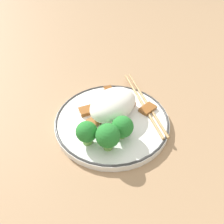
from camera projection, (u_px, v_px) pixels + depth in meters
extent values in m
plane|color=#9E7A56|center=(112.00, 123.00, 0.49)|extent=(3.00, 3.00, 0.00)
cylinder|color=white|center=(112.00, 121.00, 0.49)|extent=(0.25, 0.25, 0.01)
torus|color=#333333|center=(112.00, 119.00, 0.48)|extent=(0.25, 0.25, 0.00)
ellipsoid|color=white|center=(113.00, 104.00, 0.47)|extent=(0.12, 0.08, 0.06)
cylinder|color=#72AD4C|center=(88.00, 140.00, 0.43)|extent=(0.02, 0.02, 0.02)
sphere|color=#267A2D|center=(87.00, 132.00, 0.41)|extent=(0.04, 0.04, 0.04)
cylinder|color=#72AD4C|center=(108.00, 145.00, 0.42)|extent=(0.02, 0.02, 0.02)
sphere|color=#267A2D|center=(108.00, 136.00, 0.40)|extent=(0.05, 0.05, 0.05)
cylinder|color=#72AD4C|center=(122.00, 135.00, 0.44)|extent=(0.01, 0.01, 0.01)
sphere|color=#267A2D|center=(122.00, 127.00, 0.42)|extent=(0.04, 0.04, 0.04)
cube|color=#9E6633|center=(94.00, 122.00, 0.47)|extent=(0.03, 0.03, 0.01)
cube|color=brown|center=(88.00, 110.00, 0.50)|extent=(0.05, 0.04, 0.01)
cube|color=brown|center=(127.00, 103.00, 0.52)|extent=(0.02, 0.04, 0.01)
cube|color=brown|center=(148.00, 109.00, 0.50)|extent=(0.04, 0.03, 0.01)
cube|color=brown|center=(109.00, 91.00, 0.55)|extent=(0.03, 0.04, 0.01)
cylinder|color=#AD8451|center=(146.00, 101.00, 0.52)|extent=(0.13, 0.21, 0.01)
cylinder|color=#AD8451|center=(142.00, 102.00, 0.52)|extent=(0.13, 0.21, 0.01)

